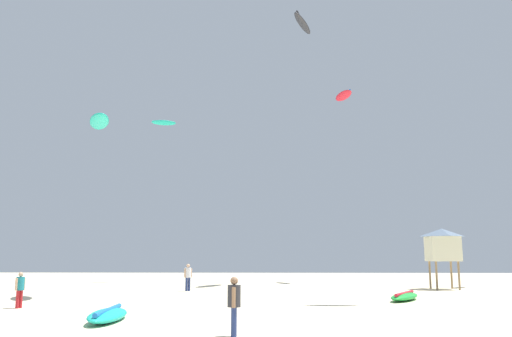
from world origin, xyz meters
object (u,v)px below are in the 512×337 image
Objects in this scene: kite_aloft_0 at (302,23)px; kite_aloft_4 at (99,122)px; kite_grounded_mid at (108,315)px; lifeguard_tower at (442,244)px; kite_grounded_near at (405,296)px; kite_aloft_2 at (343,96)px; person_foreground at (234,302)px; person_left at (188,275)px; kite_aloft_5 at (164,123)px; person_midground at (20,287)px.

kite_aloft_4 is (-12.96, -13.00, -11.97)m from kite_aloft_0.
kite_grounded_mid is 0.87× the size of kite_aloft_0.
kite_grounded_mid is 25.61m from lifeguard_tower.
kite_aloft_2 is at bearing 90.51° from kite_grounded_near.
person_foreground is 19.30m from kite_aloft_4.
person_foreground is 19.98m from person_left.
lifeguard_tower reaches higher than kite_grounded_near.
kite_grounded_near is at bearing -74.79° from kite_aloft_0.
person_left is 0.75× the size of kite_aloft_5.
kite_aloft_0 is at bearing -136.00° from kite_aloft_2.
person_foreground is at bearing -57.90° from kite_aloft_4.
lifeguard_tower is at bearing 45.70° from kite_grounded_mid.
kite_aloft_2 is at bearing 44.83° from kite_aloft_4.
person_foreground is 0.44× the size of kite_grounded_mid.
kite_grounded_mid is 31.67m from kite_aloft_5.
kite_aloft_5 is (-16.73, 19.08, 14.20)m from kite_grounded_near.
kite_aloft_5 reaches higher than kite_aloft_4.
person_midground is 0.90× the size of person_left.
kite_aloft_4 is (-17.02, 1.93, 9.91)m from kite_grounded_near.
person_midground is at bearing 139.87° from kite_grounded_mid.
lifeguard_tower is 26.46m from kite_aloft_5.
kite_aloft_5 is at bearing 89.04° from kite_aloft_4.
kite_grounded_near is 15.55m from kite_grounded_mid.
kite_aloft_0 is (8.28, 7.90, 21.07)m from person_left.
kite_grounded_near is 1.61× the size of kite_aloft_5.
kite_aloft_5 is at bearing -75.39° from person_foreground.
person_left reaches higher than person_foreground.
lifeguard_tower is 0.92× the size of kite_aloft_0.
person_left is at bearing -136.34° from kite_aloft_0.
kite_aloft_4 is (-16.85, -16.75, -6.63)m from kite_aloft_2.
kite_aloft_5 is (1.34, 23.51, 13.49)m from person_midground.
kite_aloft_4 is at bearing -161.63° from lifeguard_tower.
kite_aloft_5 reaches higher than kite_grounded_near.
person_left is 0.45× the size of kite_aloft_4.
person_foreground is 0.97× the size of person_left.
kite_aloft_4 reaches higher than person_midground.
kite_grounded_mid is at bearing -68.42° from kite_aloft_4.
person_foreground is at bearing -104.09° from kite_aloft_2.
kite_aloft_4 is at bearing -58.78° from person_foreground.
kite_aloft_5 is at bearing 178.63° from kite_aloft_2.
kite_grounded_near is 0.90× the size of lifeguard_tower.
kite_aloft_4 reaches higher than person_foreground.
lifeguard_tower is at bearing -121.79° from person_left.
kite_aloft_0 is (8.66, 23.88, 21.87)m from kite_grounded_mid.
person_left is 23.98m from kite_aloft_0.
lifeguard_tower reaches higher than person_midground.
person_midground is 0.35× the size of kite_aloft_0.
kite_aloft_5 reaches higher than lifeguard_tower.
kite_grounded_near is 0.97× the size of kite_aloft_4.
person_midground reaches higher than kite_grounded_mid.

